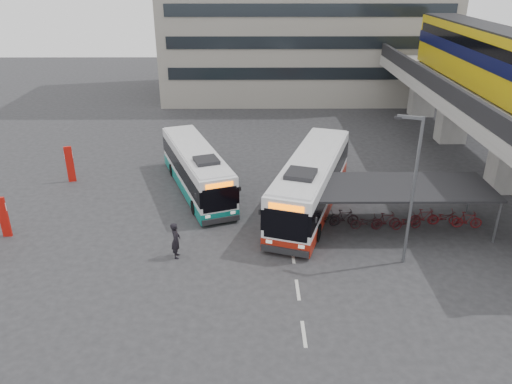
{
  "coord_description": "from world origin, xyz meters",
  "views": [
    {
      "loc": [
        0.46,
        -21.87,
        13.57
      ],
      "look_at": [
        0.63,
        3.42,
        2.0
      ],
      "focal_mm": 35.0,
      "sensor_mm": 36.0,
      "label": 1
    }
  ],
  "objects_px": {
    "pedestrian": "(176,240)",
    "lamp_post": "(412,184)",
    "bus_main": "(311,183)",
    "bus_teal": "(197,169)"
  },
  "relations": [
    {
      "from": "pedestrian",
      "to": "lamp_post",
      "type": "relative_size",
      "value": 0.26
    },
    {
      "from": "bus_teal",
      "to": "lamp_post",
      "type": "distance_m",
      "value": 14.44
    },
    {
      "from": "bus_main",
      "to": "lamp_post",
      "type": "relative_size",
      "value": 1.63
    },
    {
      "from": "pedestrian",
      "to": "lamp_post",
      "type": "bearing_deg",
      "value": -94.69
    },
    {
      "from": "bus_teal",
      "to": "pedestrian",
      "type": "height_order",
      "value": "bus_teal"
    },
    {
      "from": "bus_main",
      "to": "pedestrian",
      "type": "bearing_deg",
      "value": -124.69
    },
    {
      "from": "pedestrian",
      "to": "lamp_post",
      "type": "height_order",
      "value": "lamp_post"
    },
    {
      "from": "bus_main",
      "to": "lamp_post",
      "type": "bearing_deg",
      "value": -38.96
    },
    {
      "from": "bus_main",
      "to": "pedestrian",
      "type": "relative_size",
      "value": 6.34
    },
    {
      "from": "bus_teal",
      "to": "lamp_post",
      "type": "xyz_separation_m",
      "value": [
        11.07,
        -8.83,
        2.82
      ]
    }
  ]
}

